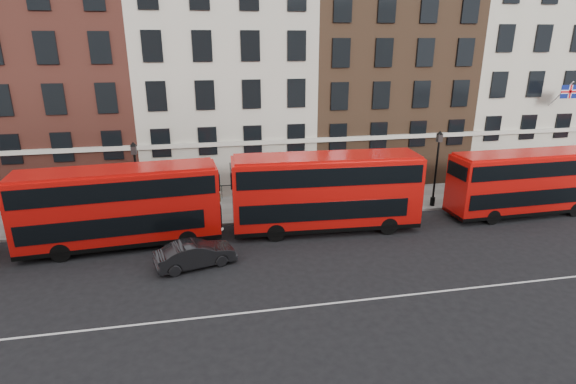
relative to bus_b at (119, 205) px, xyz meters
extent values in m
plane|color=black|center=(6.76, -6.05, -2.47)|extent=(120.00, 120.00, 0.00)
cube|color=gray|center=(6.76, 4.45, -2.39)|extent=(80.00, 5.00, 0.15)
cube|color=gray|center=(6.76, 1.95, -2.39)|extent=(80.00, 0.30, 0.16)
cube|color=white|center=(6.76, -8.05, -2.46)|extent=(70.00, 0.12, 0.01)
cube|color=brown|center=(-6.04, 11.95, 8.53)|extent=(12.80, 10.00, 22.00)
cube|color=#AFAB9A|center=(6.76, 11.95, 7.03)|extent=(12.80, 10.00, 19.00)
cube|color=brown|center=(19.56, 11.95, 8.03)|extent=(12.80, 10.00, 21.00)
cube|color=#B5B09C|center=(32.36, 11.95, 7.53)|extent=(12.80, 10.00, 20.00)
cube|color=red|center=(0.04, 0.00, -0.06)|extent=(11.04, 3.42, 4.09)
cube|color=black|center=(0.04, 0.00, -1.98)|extent=(11.04, 3.46, 0.25)
cube|color=black|center=(-0.27, -0.02, -0.76)|extent=(9.81, 3.41, 1.09)
cube|color=black|center=(0.04, 0.00, 1.21)|extent=(10.63, 3.47, 1.04)
cube|color=red|center=(0.04, 0.00, 2.04)|extent=(10.71, 3.19, 0.19)
cube|color=black|center=(5.50, 0.43, -0.86)|extent=(0.26, 2.28, 1.35)
cube|color=black|center=(5.50, 0.43, 0.25)|extent=(0.23, 1.97, 0.43)
cylinder|color=black|center=(3.63, -0.88, -1.95)|extent=(1.05, 0.37, 1.04)
cylinder|color=black|center=(3.46, 1.43, -1.95)|extent=(1.05, 0.37, 1.04)
cylinder|color=black|center=(-2.97, -1.39, -1.95)|extent=(1.05, 0.37, 1.04)
cylinder|color=black|center=(-3.15, 0.92, -1.95)|extent=(1.05, 0.37, 1.04)
cube|color=red|center=(11.97, 0.00, 0.03)|extent=(11.40, 3.21, 4.25)
cube|color=black|center=(11.97, 0.00, -1.96)|extent=(11.41, 3.26, 0.26)
cube|color=black|center=(11.65, 0.02, -0.69)|extent=(10.12, 3.24, 1.13)
cube|color=black|center=(11.97, 0.00, 1.35)|extent=(10.98, 3.28, 1.08)
cube|color=red|center=(11.97, 0.00, 2.21)|extent=(11.07, 2.98, 0.19)
cube|color=black|center=(17.66, -0.26, -0.80)|extent=(0.20, 2.37, 1.40)
cube|color=black|center=(17.66, -0.26, 0.35)|extent=(0.18, 2.04, 0.45)
cylinder|color=black|center=(15.57, -1.37, -1.93)|extent=(1.09, 0.35, 1.08)
cylinder|color=black|center=(15.68, 1.03, -1.93)|extent=(1.09, 0.35, 1.08)
cylinder|color=black|center=(8.70, -1.05, -1.93)|extent=(1.09, 0.35, 1.08)
cylinder|color=black|center=(8.81, 1.36, -1.93)|extent=(1.09, 0.35, 1.08)
cube|color=red|center=(25.63, 0.00, -0.20)|extent=(10.29, 2.72, 3.85)
cube|color=black|center=(25.63, 0.00, -2.01)|extent=(10.29, 2.76, 0.23)
cube|color=black|center=(25.34, -0.01, -0.86)|extent=(9.13, 2.76, 1.02)
cube|color=black|center=(25.63, 0.00, 0.99)|extent=(9.91, 2.78, 0.97)
cube|color=red|center=(25.63, 0.00, 1.77)|extent=(10.00, 2.51, 0.18)
cylinder|color=black|center=(28.97, -1.00, -1.98)|extent=(0.98, 0.30, 0.97)
cylinder|color=black|center=(28.91, 1.18, -1.98)|extent=(0.98, 0.30, 0.97)
cylinder|color=black|center=(22.74, -1.17, -1.98)|extent=(0.98, 0.30, 0.97)
cylinder|color=black|center=(22.68, 1.01, -1.98)|extent=(0.98, 0.30, 0.97)
imported|color=#242427|center=(4.09, -3.28, -1.78)|extent=(4.38, 2.48, 1.37)
cylinder|color=black|center=(0.73, 2.66, -0.02)|extent=(0.14, 0.14, 4.60)
cylinder|color=black|center=(0.73, 2.66, -2.02)|extent=(0.32, 0.32, 0.60)
cube|color=#262626|center=(0.73, 2.66, 2.53)|extent=(0.32, 0.32, 0.55)
cone|color=black|center=(0.73, 2.66, 2.88)|extent=(0.44, 0.44, 0.25)
cylinder|color=black|center=(20.45, 2.36, -0.02)|extent=(0.14, 0.14, 4.60)
cylinder|color=black|center=(20.45, 2.36, -2.02)|extent=(0.32, 0.32, 0.60)
cube|color=#262626|center=(20.45, 2.36, 2.53)|extent=(0.32, 0.32, 0.55)
cone|color=black|center=(20.45, 2.36, 2.88)|extent=(0.44, 0.44, 0.25)
cylinder|color=black|center=(28.66, 2.15, -1.02)|extent=(0.12, 0.12, 2.60)
cube|color=black|center=(28.66, 2.00, 0.58)|extent=(0.25, 0.30, 0.75)
sphere|color=red|center=(28.66, 1.83, 0.80)|extent=(0.14, 0.14, 0.14)
sphere|color=#0C9919|center=(28.66, 1.83, 0.36)|extent=(0.14, 0.14, 0.14)
camera|label=1|loc=(4.81, -24.83, 8.79)|focal=28.00mm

